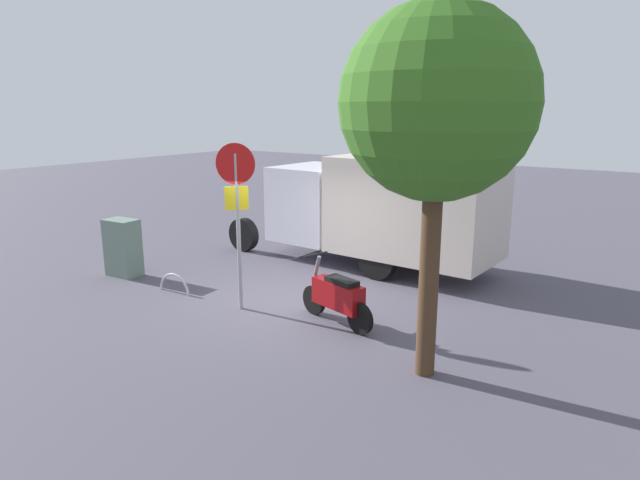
{
  "coord_description": "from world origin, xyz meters",
  "views": [
    {
      "loc": [
        -6.46,
        8.39,
        3.82
      ],
      "look_at": [
        -0.2,
        -0.69,
        1.17
      ],
      "focal_mm": 30.89,
      "sensor_mm": 36.0,
      "label": 1
    }
  ],
  "objects_px": {
    "utility_cabinet": "(123,248)",
    "motorcycle": "(337,297)",
    "stop_sign": "(237,201)",
    "street_tree": "(437,105)",
    "box_truck_near": "(378,205)",
    "bike_rack_hoop": "(175,292)"
  },
  "relations": [
    {
      "from": "box_truck_near",
      "to": "motorcycle",
      "type": "xyz_separation_m",
      "value": [
        -1.27,
        3.76,
        -1.02
      ]
    },
    {
      "from": "utility_cabinet",
      "to": "motorcycle",
      "type": "bearing_deg",
      "value": -176.87
    },
    {
      "from": "stop_sign",
      "to": "street_tree",
      "type": "distance_m",
      "value": 4.45
    },
    {
      "from": "stop_sign",
      "to": "utility_cabinet",
      "type": "relative_size",
      "value": 2.41
    },
    {
      "from": "street_tree",
      "to": "utility_cabinet",
      "type": "xyz_separation_m",
      "value": [
        7.83,
        -0.55,
        -3.2
      ]
    },
    {
      "from": "motorcycle",
      "to": "stop_sign",
      "type": "distance_m",
      "value": 2.59
    },
    {
      "from": "stop_sign",
      "to": "street_tree",
      "type": "bearing_deg",
      "value": 173.68
    },
    {
      "from": "box_truck_near",
      "to": "utility_cabinet",
      "type": "distance_m",
      "value": 6.11
    },
    {
      "from": "stop_sign",
      "to": "street_tree",
      "type": "relative_size",
      "value": 0.61
    },
    {
      "from": "motorcycle",
      "to": "stop_sign",
      "type": "bearing_deg",
      "value": 27.16
    },
    {
      "from": "stop_sign",
      "to": "street_tree",
      "type": "height_order",
      "value": "street_tree"
    },
    {
      "from": "utility_cabinet",
      "to": "bike_rack_hoop",
      "type": "relative_size",
      "value": 1.57
    },
    {
      "from": "bike_rack_hoop",
      "to": "stop_sign",
      "type": "bearing_deg",
      "value": -177.38
    },
    {
      "from": "motorcycle",
      "to": "bike_rack_hoop",
      "type": "height_order",
      "value": "motorcycle"
    },
    {
      "from": "box_truck_near",
      "to": "bike_rack_hoop",
      "type": "distance_m",
      "value": 5.19
    },
    {
      "from": "motorcycle",
      "to": "utility_cabinet",
      "type": "distance_m",
      "value": 5.74
    },
    {
      "from": "utility_cabinet",
      "to": "bike_rack_hoop",
      "type": "height_order",
      "value": "utility_cabinet"
    },
    {
      "from": "stop_sign",
      "to": "street_tree",
      "type": "xyz_separation_m",
      "value": [
        -4.08,
        0.45,
        1.73
      ]
    },
    {
      "from": "stop_sign",
      "to": "bike_rack_hoop",
      "type": "relative_size",
      "value": 3.77
    },
    {
      "from": "bike_rack_hoop",
      "to": "utility_cabinet",
      "type": "bearing_deg",
      "value": -5.44
    },
    {
      "from": "stop_sign",
      "to": "motorcycle",
      "type": "bearing_deg",
      "value": -168.17
    },
    {
      "from": "box_truck_near",
      "to": "street_tree",
      "type": "xyz_separation_m",
      "value": [
        -3.37,
        4.63,
        2.33
      ]
    }
  ]
}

